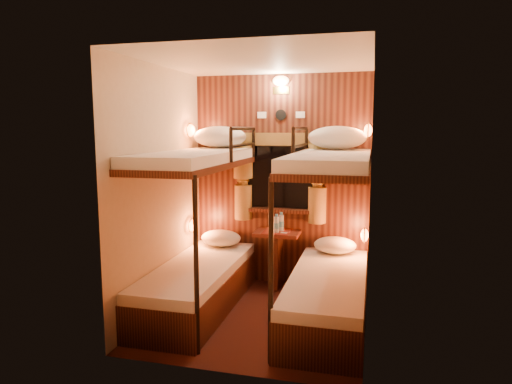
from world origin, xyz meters
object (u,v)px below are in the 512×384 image
(bottle_left, at_px, (281,223))
(table, at_px, (277,252))
(bunk_left, at_px, (198,254))
(bottle_right, at_px, (276,225))
(bunk_right, at_px, (328,263))

(bottle_left, bearing_deg, table, -143.26)
(bunk_left, height_order, bottle_right, bunk_left)
(bottle_left, bearing_deg, bunk_left, -130.30)
(bunk_left, relative_size, bottle_left, 8.72)
(bottle_left, xyz_separation_m, bottle_right, (-0.04, -0.09, -0.00))
(bunk_right, bearing_deg, table, 129.67)
(bunk_right, bearing_deg, bottle_left, 126.87)
(bunk_right, height_order, bottle_left, bunk_right)
(table, xyz_separation_m, bottle_left, (0.04, 0.03, 0.33))
(bunk_right, xyz_separation_m, bottle_left, (-0.61, 0.81, 0.19))
(bunk_left, height_order, bottle_left, bunk_left)
(bunk_right, relative_size, bottle_left, 8.72)
(table, height_order, bottle_left, bottle_left)
(bottle_left, bearing_deg, bunk_right, -53.13)
(table, bearing_deg, bottle_left, 36.74)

